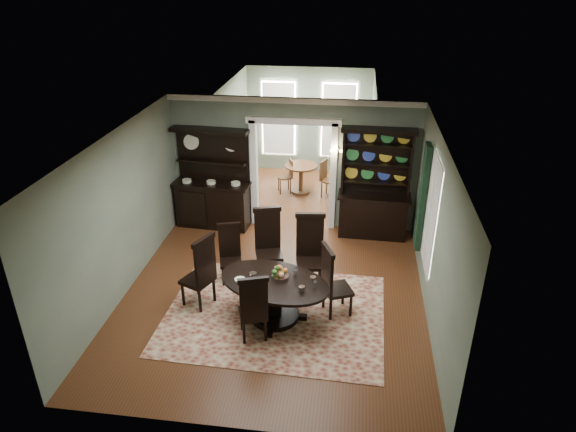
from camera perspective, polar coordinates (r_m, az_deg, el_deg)
name	(u,v)px	position (r m, az deg, el deg)	size (l,w,h in m)	color
room	(272,220)	(8.82, -1.77, -0.47)	(5.51, 6.01, 3.01)	#583017
parlor	(305,130)	(13.92, 1.91, 9.51)	(3.51, 3.50, 3.01)	#583017
doorway_trim	(293,159)	(11.50, 0.61, 6.35)	(2.08, 0.25, 2.57)	white
right_window	(427,206)	(9.61, 15.17, 1.08)	(0.15, 1.47, 2.12)	white
wall_sconce	(336,152)	(11.19, 5.38, 7.14)	(0.27, 0.21, 0.21)	gold
rug	(275,313)	(9.20, -1.47, -10.77)	(3.79, 2.91, 0.01)	maroon
dining_table	(274,292)	(8.81, -1.53, -8.44)	(2.24, 2.24, 0.76)	black
centerpiece	(280,274)	(8.71, -0.89, -6.51)	(1.42, 0.92, 0.23)	white
chair_far_left	(230,251)	(9.88, -6.46, -3.84)	(0.52, 0.51, 1.17)	black
chair_far_mid	(268,241)	(9.90, -2.21, -2.76)	(0.64, 0.62, 1.41)	black
chair_far_right	(310,248)	(9.60, 2.44, -3.63)	(0.59, 0.57, 1.45)	black
chair_end_left	(202,270)	(9.11, -9.56, -5.97)	(0.66, 0.68, 1.41)	black
chair_end_right	(332,279)	(8.85, 4.90, -7.04)	(0.62, 0.64, 1.34)	black
chair_near	(253,307)	(8.27, -3.86, -10.03)	(0.58, 0.56, 1.26)	black
sideboard	(213,193)	(11.90, -8.34, 2.56)	(1.79, 0.75, 2.30)	black
welsh_dresser	(374,198)	(11.46, 9.53, 1.98)	(1.59, 0.62, 2.46)	black
parlor_table	(301,175)	(13.58, 1.44, 4.60)	(0.85, 0.85, 0.79)	#523117
parlor_chair_left	(287,175)	(13.63, -0.11, 4.59)	(0.43, 0.42, 0.92)	#523117
parlor_chair_right	(327,178)	(13.40, 4.36, 4.24)	(0.47, 0.46, 0.97)	#523117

